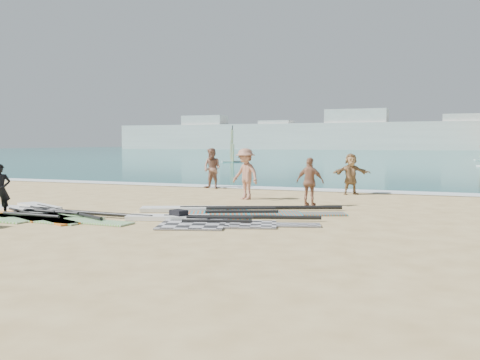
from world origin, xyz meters
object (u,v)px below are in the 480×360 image
at_px(rig_green, 40,214).
at_px(beachgoer_mid, 245,174).
at_px(gear_bag_far, 179,215).
at_px(beachgoer_right, 351,174).
at_px(beachgoer_left, 212,168).
at_px(rig_grey, 203,221).
at_px(rig_orange, 224,212).
at_px(person_wetsuit, 0,190).
at_px(beachgoer_back, 310,182).
at_px(rig_red, 39,211).

relative_size(rig_green, beachgoer_mid, 3.14).
height_order(gear_bag_far, beachgoer_right, beachgoer_right).
xyz_separation_m(gear_bag_far, beachgoer_left, (-3.40, 9.53, 0.80)).
bearing_deg(beachgoer_mid, rig_green, -96.61).
xyz_separation_m(rig_grey, beachgoer_left, (-4.27, 9.76, 0.89)).
height_order(rig_orange, gear_bag_far, gear_bag_far).
distance_m(person_wetsuit, beachgoer_mid, 8.50).
bearing_deg(beachgoer_right, beachgoer_mid, -161.62).
bearing_deg(beachgoer_back, rig_orange, 59.96).
distance_m(gear_bag_far, beachgoer_back, 5.22).
xyz_separation_m(rig_red, beachgoer_back, (7.17, 4.82, 0.77)).
bearing_deg(rig_orange, beachgoer_back, 31.16).
height_order(rig_green, person_wetsuit, person_wetsuit).
bearing_deg(person_wetsuit, beachgoer_right, 0.32).
bearing_deg(rig_red, rig_green, -19.62).
xyz_separation_m(rig_red, person_wetsuit, (-0.48, -0.99, 0.72)).
height_order(gear_bag_far, beachgoer_mid, beachgoer_mid).
height_order(rig_grey, rig_green, rig_green).
relative_size(rig_orange, beachgoer_left, 3.36).
bearing_deg(rig_grey, beachgoer_right, 58.40).
bearing_deg(beachgoer_left, gear_bag_far, -57.76).
relative_size(rig_grey, beachgoer_right, 3.20).
bearing_deg(beachgoer_left, person_wetsuit, -86.31).
xyz_separation_m(rig_grey, beachgoer_back, (1.68, 4.73, 0.77)).
distance_m(rig_orange, rig_red, 5.63).
bearing_deg(rig_orange, rig_green, -175.61).
xyz_separation_m(person_wetsuit, beachgoer_right, (8.20, 10.35, 0.08)).
bearing_deg(person_wetsuit, rig_grey, -41.02).
bearing_deg(beachgoer_left, beachgoer_mid, -38.05).
distance_m(rig_green, rig_red, 0.67).
xyz_separation_m(rig_green, beachgoer_right, (7.25, 9.82, 0.80)).
bearing_deg(rig_red, rig_orange, 46.61).
height_order(rig_red, person_wetsuit, person_wetsuit).
xyz_separation_m(rig_grey, rig_orange, (-0.25, 1.98, 0.00)).
height_order(rig_grey, rig_red, rig_grey).
bearing_deg(rig_green, rig_red, 137.59).
bearing_deg(rig_red, beachgoer_back, 58.92).
distance_m(rig_green, beachgoer_left, 10.38).
bearing_deg(rig_red, beachgoer_left, 107.98).
distance_m(rig_red, beachgoer_left, 9.96).
relative_size(rig_green, rig_red, 1.25).
distance_m(person_wetsuit, beachgoer_left, 10.97).
bearing_deg(rig_orange, beachgoer_mid, 78.57).
bearing_deg(rig_orange, rig_red, 177.90).
relative_size(rig_grey, gear_bag_far, 11.80).
height_order(rig_red, gear_bag_far, gear_bag_far).
bearing_deg(beachgoer_back, rig_grey, 75.54).
distance_m(rig_green, beachgoer_mid, 7.60).
relative_size(rig_orange, beachgoer_right, 3.73).
relative_size(beachgoer_back, beachgoer_right, 0.97).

